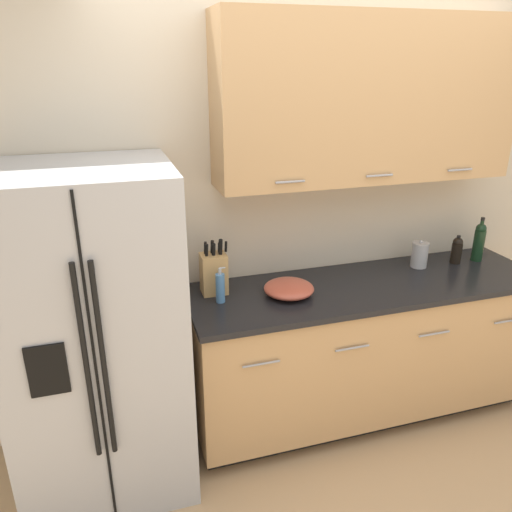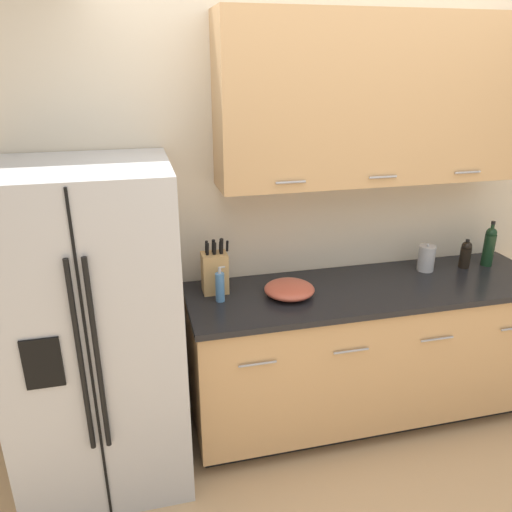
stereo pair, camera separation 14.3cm
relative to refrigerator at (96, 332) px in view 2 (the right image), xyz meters
The scene contains 9 objects.
wall_back 1.56m from the refrigerator, 14.53° to the left, with size 10.00×0.39×2.60m.
counter_unit 1.61m from the refrigerator, ahead, with size 2.17×0.64×0.92m.
refrigerator is the anchor object (origin of this frame).
knife_block 0.71m from the refrigerator, 17.42° to the left, with size 0.16×0.12×0.32m.
wine_bottle 2.43m from the refrigerator, ahead, with size 0.07×0.07×0.29m.
soap_dispenser 0.68m from the refrigerator, ahead, with size 0.05×0.05×0.20m.
oil_bottle 2.26m from the refrigerator, ahead, with size 0.07×0.07×0.19m.
steel_canister 2.00m from the refrigerator, ahead, with size 0.11×0.11×0.18m.
mixing_bowl 1.05m from the refrigerator, ahead, with size 0.28×0.28×0.08m.
Camera 2 is at (-1.07, -1.47, 2.14)m, focal length 35.00 mm.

